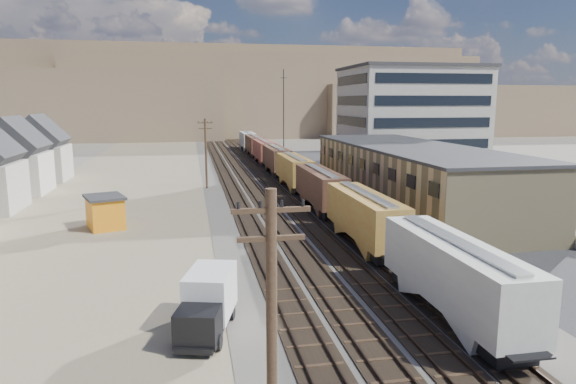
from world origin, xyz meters
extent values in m
plane|color=#6B6356|center=(0.00, 0.00, 0.00)|extent=(300.00, 300.00, 0.00)
cube|color=#4C4742|center=(0.00, 50.00, 0.03)|extent=(18.00, 200.00, 0.06)
cube|color=#87765C|center=(-20.00, 40.00, 0.01)|extent=(24.00, 180.00, 0.03)
cube|color=#232326|center=(22.00, 35.00, 0.02)|extent=(26.00, 120.00, 0.04)
cube|color=black|center=(-5.00, 50.00, 0.10)|extent=(2.60, 200.00, 0.08)
cube|color=#38281E|center=(-5.72, 50.00, 0.22)|extent=(0.08, 200.00, 0.16)
cube|color=#38281E|center=(-4.28, 50.00, 0.22)|extent=(0.08, 200.00, 0.16)
cube|color=black|center=(-2.00, 50.00, 0.10)|extent=(2.60, 200.00, 0.08)
cube|color=#38281E|center=(-2.72, 50.00, 0.22)|extent=(0.08, 200.00, 0.16)
cube|color=#38281E|center=(-1.28, 50.00, 0.22)|extent=(0.08, 200.00, 0.16)
cube|color=black|center=(1.00, 50.00, 0.10)|extent=(2.60, 200.00, 0.08)
cube|color=#38281E|center=(0.28, 50.00, 0.22)|extent=(0.08, 200.00, 0.16)
cube|color=#38281E|center=(1.72, 50.00, 0.22)|extent=(0.08, 200.00, 0.16)
cube|color=black|center=(3.80, 50.00, 0.10)|extent=(2.60, 200.00, 0.08)
cube|color=#38281E|center=(3.08, 50.00, 0.22)|extent=(0.08, 200.00, 0.16)
cube|color=#38281E|center=(4.52, 50.00, 0.22)|extent=(0.08, 200.00, 0.16)
cube|color=black|center=(3.80, -11.13, 0.75)|extent=(2.20, 2.20, 0.90)
cube|color=black|center=(3.80, -0.98, 0.75)|extent=(2.20, 2.20, 0.90)
cube|color=#B7B5AB|center=(3.80, -6.05, 2.90)|extent=(3.00, 13.34, 3.40)
cube|color=#B7B7B2|center=(3.80, -6.05, 4.68)|extent=(0.90, 12.32, 0.16)
cube|color=black|center=(3.80, 4.07, 0.75)|extent=(2.20, 2.20, 0.90)
cube|color=black|center=(3.80, 14.22, 0.75)|extent=(2.20, 2.20, 0.90)
cube|color=#AC6F2D|center=(3.80, 9.15, 2.90)|extent=(3.00, 13.34, 3.40)
cube|color=#B7B7B2|center=(3.80, 9.15, 4.68)|extent=(0.90, 12.32, 0.16)
cube|color=black|center=(3.80, 19.27, 0.75)|extent=(2.20, 2.20, 0.90)
cube|color=black|center=(3.80, 29.42, 0.75)|extent=(2.20, 2.20, 0.90)
cube|color=#432F1D|center=(3.80, 24.35, 2.90)|extent=(3.00, 13.34, 3.40)
cube|color=#B7B7B2|center=(3.80, 24.35, 4.68)|extent=(0.90, 12.32, 0.16)
cube|color=black|center=(3.80, 34.47, 0.75)|extent=(2.20, 2.20, 0.90)
cube|color=black|center=(3.80, 44.62, 0.75)|extent=(2.20, 2.20, 0.90)
cube|color=#AC6F2D|center=(3.80, 39.55, 2.90)|extent=(3.00, 13.34, 3.40)
cube|color=#B7B7B2|center=(3.80, 39.55, 4.68)|extent=(0.90, 12.33, 0.16)
cube|color=black|center=(3.80, 49.67, 0.75)|extent=(2.20, 2.20, 0.90)
cube|color=black|center=(3.80, 59.82, 0.75)|extent=(2.20, 2.20, 0.90)
cube|color=#432F1D|center=(3.80, 54.75, 2.90)|extent=(3.00, 13.34, 3.40)
cube|color=#B7B7B2|center=(3.80, 54.75, 4.68)|extent=(0.90, 12.33, 0.16)
cube|color=black|center=(3.80, 64.87, 0.75)|extent=(2.20, 2.20, 0.90)
cube|color=black|center=(3.80, 75.02, 0.75)|extent=(2.20, 2.20, 0.90)
cube|color=brown|center=(3.80, 69.95, 2.90)|extent=(3.00, 13.34, 3.40)
cube|color=#B7B7B2|center=(3.80, 69.95, 4.68)|extent=(0.90, 12.32, 0.16)
cube|color=black|center=(3.80, 80.07, 0.75)|extent=(2.20, 2.20, 0.90)
cube|color=black|center=(3.80, 90.22, 0.75)|extent=(2.20, 2.20, 0.90)
cube|color=#432F1D|center=(3.80, 85.15, 2.90)|extent=(3.00, 13.34, 3.40)
cube|color=#B7B7B2|center=(3.80, 85.15, 4.68)|extent=(0.90, 12.32, 0.16)
cube|color=black|center=(3.80, 95.27, 0.75)|extent=(2.20, 2.20, 0.90)
cube|color=black|center=(3.80, 105.42, 0.75)|extent=(2.20, 2.20, 0.90)
cube|color=#B7B5AB|center=(3.80, 100.35, 2.90)|extent=(3.00, 13.34, 3.40)
cube|color=#B7B7B2|center=(3.80, 100.35, 4.68)|extent=(0.90, 12.32, 0.16)
cube|color=tan|center=(15.00, 25.00, 3.50)|extent=(12.00, 40.00, 7.00)
cube|color=#2D2D30|center=(15.00, 25.00, 7.10)|extent=(12.40, 40.40, 0.30)
cube|color=black|center=(8.95, 25.00, 2.20)|extent=(0.12, 36.00, 1.20)
cube|color=black|center=(8.95, 25.00, 5.20)|extent=(0.12, 36.00, 1.20)
cube|color=#9E998E|center=(28.00, 55.00, 9.00)|extent=(22.00, 18.00, 18.00)
cube|color=#2D2D30|center=(28.00, 55.00, 18.20)|extent=(22.60, 18.60, 0.50)
cube|color=black|center=(16.95, 55.00, 9.00)|extent=(0.12, 16.00, 16.00)
cube|color=black|center=(28.00, 45.95, 9.00)|extent=(20.00, 0.12, 16.00)
cylinder|color=#382619|center=(-8.50, -18.00, 5.00)|extent=(0.32, 0.32, 10.00)
cube|color=#382619|center=(-8.50, -18.00, 9.40)|extent=(2.20, 0.14, 0.14)
cube|color=#382619|center=(-8.50, -18.00, 8.60)|extent=(1.90, 0.14, 0.14)
cylinder|color=black|center=(-7.90, -18.00, 9.55)|extent=(0.08, 0.08, 0.22)
cylinder|color=#382619|center=(-8.50, 42.00, 5.00)|extent=(0.32, 0.32, 10.00)
cube|color=#382619|center=(-8.50, 42.00, 9.40)|extent=(2.20, 0.14, 0.14)
cube|color=#382619|center=(-8.50, 42.00, 8.60)|extent=(1.90, 0.14, 0.14)
cylinder|color=black|center=(-7.90, 42.00, 9.55)|extent=(0.08, 0.08, 0.22)
cylinder|color=black|center=(6.00, 60.00, 9.00)|extent=(0.16, 0.16, 18.00)
cube|color=black|center=(6.00, 60.00, 16.50)|extent=(1.20, 0.08, 0.08)
cube|color=#B7B2A8|center=(-34.00, 43.00, 2.75)|extent=(8.00, 8.00, 5.50)
cube|color=#2D2D30|center=(-34.00, 43.00, 6.40)|extent=(8.15, 8.16, 8.15)
cube|color=#9E998E|center=(-34.00, 55.00, 2.75)|extent=(8.00, 8.00, 5.50)
cube|color=#2D2D30|center=(-34.00, 55.00, 6.40)|extent=(8.15, 8.16, 8.15)
cube|color=brown|center=(-60.00, 150.00, 11.00)|extent=(120.00, 40.00, 22.00)
cube|color=brown|center=(20.00, 160.00, 14.00)|extent=(140.00, 45.00, 28.00)
cube|color=brown|center=(90.00, 150.00, 9.00)|extent=(110.00, 38.00, 18.00)
cube|color=brown|center=(-10.00, 180.00, 16.00)|extent=(200.00, 60.00, 32.00)
cube|color=silver|center=(-9.79, -4.26, 1.94)|extent=(3.24, 4.34, 2.52)
cube|color=black|center=(-10.54, -7.07, 1.26)|extent=(2.56, 2.42, 1.74)
cube|color=black|center=(-10.09, -5.39, 0.44)|extent=(3.37, 6.12, 0.29)
cylinder|color=black|center=(-11.52, -6.81, 0.44)|extent=(0.51, 0.92, 0.87)
cylinder|color=black|center=(-8.61, -3.78, 0.44)|extent=(0.51, 0.92, 0.87)
cube|color=orange|center=(-19.08, 20.24, 1.51)|extent=(4.21, 4.82, 3.03)
cube|color=#2D2D30|center=(-19.08, 20.24, 3.13)|extent=(4.72, 5.34, 0.25)
cube|color=black|center=(-17.61, 20.77, 1.62)|extent=(0.43, 0.99, 1.01)
imported|color=silver|center=(21.94, 6.57, 0.85)|extent=(2.28, 5.32, 1.71)
imported|color=navy|center=(22.93, 38.56, 0.68)|extent=(4.24, 5.37, 1.36)
imported|color=silver|center=(34.00, 39.58, 0.75)|extent=(2.58, 4.66, 1.50)
camera|label=1|loc=(-10.61, -31.58, 12.33)|focal=32.00mm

